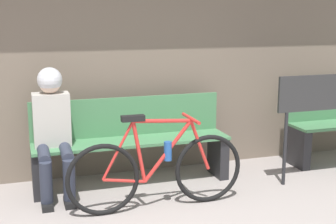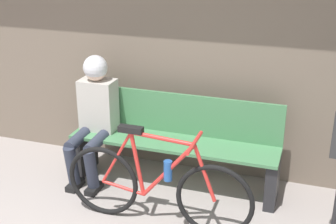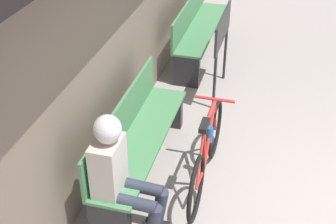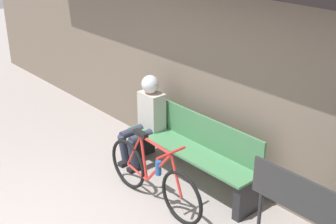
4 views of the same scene
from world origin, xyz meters
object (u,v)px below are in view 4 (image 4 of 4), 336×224
person_seated (146,113)px  signboard (299,204)px  bicycle (153,177)px  park_bench_near (193,150)px

person_seated → signboard: (2.63, -0.41, 0.14)m
bicycle → person_seated: 1.08m
person_seated → signboard: bearing=-8.8°
park_bench_near → person_seated: person_seated is taller
bicycle → signboard: 1.86m
bicycle → person_seated: size_ratio=1.31×
park_bench_near → signboard: size_ratio=1.77×
bicycle → signboard: bearing=5.6°
bicycle → signboard: signboard is taller
park_bench_near → bicycle: (0.07, -0.70, -0.07)m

